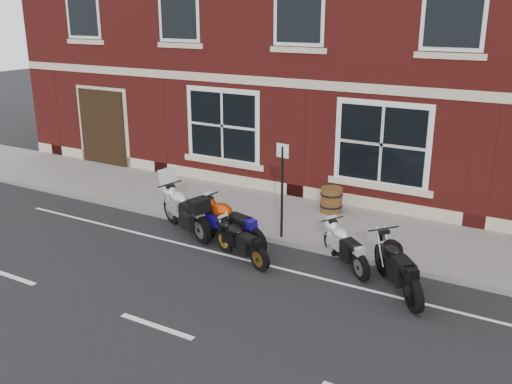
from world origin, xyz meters
TOP-DOWN VIEW (x-y plane):
  - ground at (0.00, 0.00)m, footprint 80.00×80.00m
  - sidewalk at (0.00, 3.00)m, footprint 30.00×3.00m
  - kerb at (0.00, 1.42)m, footprint 30.00×0.16m
  - moto_touring_silver at (-2.26, 0.92)m, footprint 2.14×1.15m
  - moto_sport_red at (-0.85, 0.74)m, footprint 2.25×0.73m
  - moto_sport_black at (-0.16, 0.16)m, footprint 1.75×0.79m
  - moto_sport_silver at (1.97, 1.03)m, footprint 1.53×1.34m
  - moto_naked_black at (3.28, 0.48)m, footprint 1.51×1.84m
  - barrel_planter at (0.44, 3.81)m, footprint 0.61×0.61m
  - parking_sign at (0.11, 1.55)m, footprint 0.33×0.06m

SIDE VIEW (x-z plane):
  - ground at x=0.00m, z-range 0.00..0.00m
  - sidewalk at x=0.00m, z-range 0.00..0.12m
  - kerb at x=0.00m, z-range 0.00..0.12m
  - barrel_planter at x=0.44m, z-range 0.12..0.80m
  - moto_sport_black at x=-0.16m, z-range 0.06..0.89m
  - moto_sport_silver at x=1.97m, z-range 0.06..0.92m
  - moto_naked_black at x=3.28m, z-range 0.08..1.09m
  - moto_sport_red at x=-0.85m, z-range 0.08..1.11m
  - moto_touring_silver at x=-2.26m, z-range -0.14..1.38m
  - parking_sign at x=0.11m, z-range 0.30..2.60m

